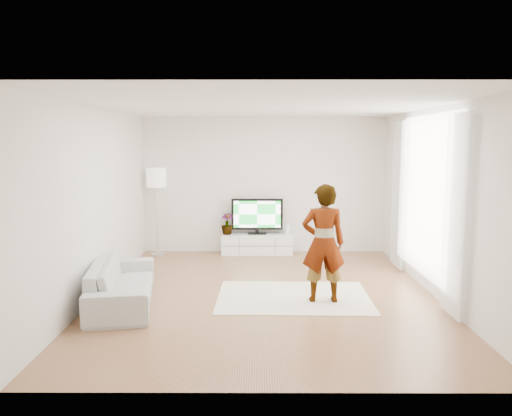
{
  "coord_description": "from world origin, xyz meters",
  "views": [
    {
      "loc": [
        -0.13,
        -7.3,
        2.27
      ],
      "look_at": [
        -0.15,
        0.4,
        1.26
      ],
      "focal_mm": 35.0,
      "sensor_mm": 36.0,
      "label": 1
    }
  ],
  "objects_px": {
    "sofa": "(122,283)",
    "floor_lamp": "(156,181)",
    "television": "(257,215)",
    "rug": "(293,297)",
    "media_console": "(257,244)",
    "player": "(323,243)"
  },
  "relations": [
    {
      "from": "sofa",
      "to": "floor_lamp",
      "type": "bearing_deg",
      "value": -7.78
    },
    {
      "from": "floor_lamp",
      "to": "television",
      "type": "bearing_deg",
      "value": 2.61
    },
    {
      "from": "rug",
      "to": "media_console",
      "type": "bearing_deg",
      "value": 100.5
    },
    {
      "from": "floor_lamp",
      "to": "media_console",
      "type": "bearing_deg",
      "value": 1.83
    },
    {
      "from": "sofa",
      "to": "rug",
      "type": "bearing_deg",
      "value": -93.15
    },
    {
      "from": "television",
      "to": "floor_lamp",
      "type": "distance_m",
      "value": 2.15
    },
    {
      "from": "television",
      "to": "media_console",
      "type": "bearing_deg",
      "value": -90.0
    },
    {
      "from": "media_console",
      "to": "rug",
      "type": "xyz_separation_m",
      "value": [
        0.54,
        -2.92,
        -0.2
      ]
    },
    {
      "from": "media_console",
      "to": "rug",
      "type": "relative_size",
      "value": 0.65
    },
    {
      "from": "media_console",
      "to": "floor_lamp",
      "type": "height_order",
      "value": "floor_lamp"
    },
    {
      "from": "rug",
      "to": "player",
      "type": "height_order",
      "value": "player"
    },
    {
      "from": "media_console",
      "to": "television",
      "type": "xyz_separation_m",
      "value": [
        -0.0,
        0.03,
        0.6
      ]
    },
    {
      "from": "television",
      "to": "floor_lamp",
      "type": "bearing_deg",
      "value": -177.39
    },
    {
      "from": "rug",
      "to": "player",
      "type": "distance_m",
      "value": 0.96
    },
    {
      "from": "television",
      "to": "rug",
      "type": "xyz_separation_m",
      "value": [
        0.54,
        -2.95,
        -0.8
      ]
    },
    {
      "from": "media_console",
      "to": "sofa",
      "type": "bearing_deg",
      "value": -120.78
    },
    {
      "from": "floor_lamp",
      "to": "sofa",
      "type": "bearing_deg",
      "value": -87.86
    },
    {
      "from": "player",
      "to": "sofa",
      "type": "height_order",
      "value": "player"
    },
    {
      "from": "sofa",
      "to": "floor_lamp",
      "type": "height_order",
      "value": "floor_lamp"
    },
    {
      "from": "rug",
      "to": "player",
      "type": "relative_size",
      "value": 1.32
    },
    {
      "from": "television",
      "to": "player",
      "type": "bearing_deg",
      "value": -73.26
    },
    {
      "from": "rug",
      "to": "sofa",
      "type": "height_order",
      "value": "sofa"
    }
  ]
}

